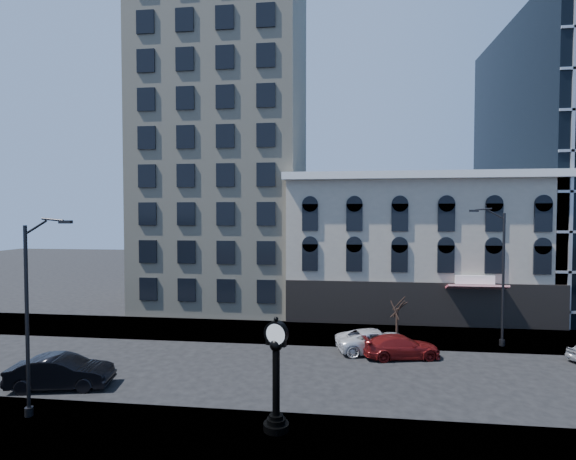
# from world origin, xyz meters

# --- Properties ---
(ground) EXTENTS (160.00, 160.00, 0.00)m
(ground) POSITION_xyz_m (0.00, 0.00, 0.00)
(ground) COLOR black
(ground) RESTS_ON ground
(sidewalk_far) EXTENTS (160.00, 6.00, 0.12)m
(sidewalk_far) POSITION_xyz_m (0.00, 8.00, 0.06)
(sidewalk_far) COLOR gray
(sidewalk_far) RESTS_ON ground
(sidewalk_near) EXTENTS (160.00, 6.00, 0.12)m
(sidewalk_near) POSITION_xyz_m (0.00, -8.00, 0.06)
(sidewalk_near) COLOR gray
(sidewalk_near) RESTS_ON ground
(cream_tower) EXTENTS (15.90, 15.40, 42.50)m
(cream_tower) POSITION_xyz_m (-6.11, 18.88, 19.32)
(cream_tower) COLOR #BEB399
(cream_tower) RESTS_ON ground
(victorian_row) EXTENTS (22.60, 11.19, 12.50)m
(victorian_row) POSITION_xyz_m (12.00, 15.89, 6.00)
(victorian_row) COLOR #B2A692
(victorian_row) RESTS_ON ground
(street_clock) EXTENTS (1.07, 1.07, 4.70)m
(street_clock) POSITION_xyz_m (2.76, -6.57, 2.25)
(street_clock) COLOR black
(street_clock) RESTS_ON sidewalk_near
(street_lamp_near) EXTENTS (2.30, 0.35, 8.90)m
(street_lamp_near) POSITION_xyz_m (-7.58, -6.68, 6.84)
(street_lamp_near) COLOR black
(street_lamp_near) RESTS_ON sidewalk_near
(street_lamp_far) EXTENTS (2.46, 0.59, 9.52)m
(street_lamp_far) POSITION_xyz_m (15.69, 6.32, 7.31)
(street_lamp_far) COLOR black
(street_lamp_far) RESTS_ON sidewalk_far
(bare_tree_far) EXTENTS (1.90, 1.90, 3.26)m
(bare_tree_far) POSITION_xyz_m (9.60, 7.68, 2.57)
(bare_tree_far) COLOR black
(bare_tree_far) RESTS_ON sidewalk_far
(car_near_b) EXTENTS (5.31, 2.71, 1.67)m
(car_near_b) POSITION_xyz_m (-8.99, -3.44, 0.84)
(car_near_b) COLOR black
(car_near_b) RESTS_ON ground
(car_far_a) EXTENTS (5.63, 3.48, 1.46)m
(car_far_a) POSITION_xyz_m (7.79, 4.28, 0.73)
(car_far_a) COLOR silver
(car_far_a) RESTS_ON ground
(car_far_b) EXTENTS (5.13, 2.88, 1.40)m
(car_far_b) POSITION_xyz_m (9.24, 3.36, 0.70)
(car_far_b) COLOR maroon
(car_far_b) RESTS_ON ground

